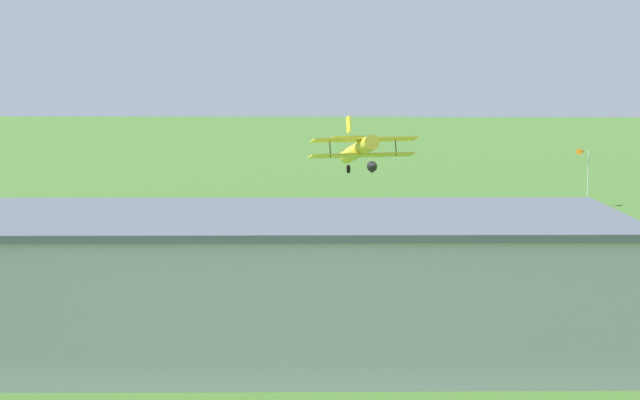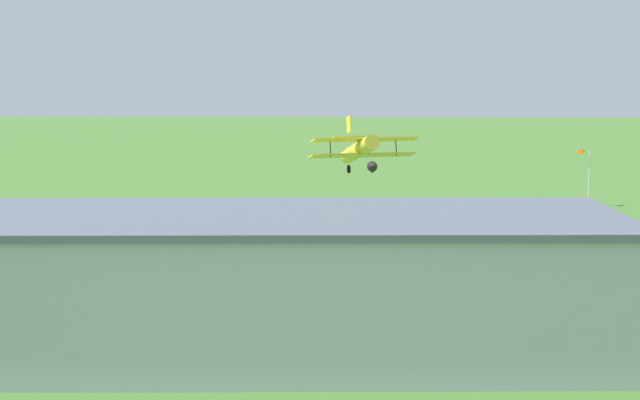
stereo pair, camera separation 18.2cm
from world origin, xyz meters
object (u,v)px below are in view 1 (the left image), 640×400
person_watching_takeoff (559,270)px  person_by_parked_cars (499,268)px  windsock (583,155)px  person_near_hangar_door (401,266)px  hangar (221,284)px  person_walking_on_apron (549,287)px  biplane (360,149)px

person_watching_takeoff → person_by_parked_cars: size_ratio=0.96×
windsock → person_near_hangar_door: bearing=61.7°
hangar → windsock: bearing=-118.0°
hangar → person_walking_on_apron: (-18.08, -11.98, -2.59)m
person_near_hangar_door → hangar: bearing=62.5°
hangar → person_near_hangar_door: bearing=-117.5°
biplane → person_watching_takeoff: bearing=132.9°
person_by_parked_cars → hangar: bearing=48.5°
biplane → person_walking_on_apron: size_ratio=4.97×
biplane → person_near_hangar_door: bearing=101.3°
hangar → biplane: bearing=-102.4°
biplane → windsock: (-22.39, -23.62, -2.43)m
person_walking_on_apron → windsock: 44.69m
person_watching_takeoff → person_near_hangar_door: bearing=-4.3°
person_near_hangar_door → windsock: 41.91m
hangar → person_near_hangar_door: (-9.53, -18.33, -2.62)m
hangar → person_by_parked_cars: (-15.97, -18.06, -2.63)m
hangar → person_near_hangar_door: hangar is taller
person_watching_takeoff → person_near_hangar_door: size_ratio=0.94×
person_near_hangar_door → person_by_parked_cars: size_ratio=1.02×
biplane → person_walking_on_apron: 23.36m
person_by_parked_cars → windsock: windsock is taller
person_watching_takeoff → person_near_hangar_door: (10.24, -0.76, 0.05)m
hangar → person_walking_on_apron: 21.84m
windsock → person_walking_on_apron: bearing=75.4°
person_walking_on_apron → person_near_hangar_door: 10.64m
hangar → biplane: (-6.93, -31.40, 4.04)m
biplane → hangar: bearing=77.6°
person_by_parked_cars → windsock: size_ratio=0.28×
person_by_parked_cars → biplane: bearing=-55.9°
biplane → windsock: size_ratio=1.48×
person_by_parked_cars → windsock: bearing=-109.9°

